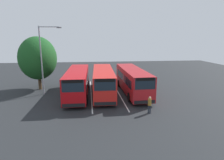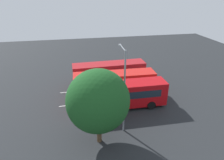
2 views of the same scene
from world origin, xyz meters
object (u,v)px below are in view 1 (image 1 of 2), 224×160
Objects in this scene: bus_center_left at (103,81)px; pedestrian at (150,104)px; bus_center_right at (132,80)px; street_lamp at (43,56)px; depot_tree at (38,58)px; bus_far_left at (78,82)px.

pedestrian is at bearing 31.53° from bus_center_left.
street_lamp is (-0.65, -10.98, 3.07)m from bus_center_right.
bus_center_right is at bearing 75.23° from depot_tree.
depot_tree is at bearing -106.06° from bus_center_right.
street_lamp is at bearing -94.67° from bus_center_right.
bus_far_left is at bearing -85.63° from bus_center_left.
depot_tree is at bearing 82.93° from pedestrian.
bus_far_left is 5.15m from street_lamp.
bus_center_left is 1.28× the size of street_lamp.
pedestrian is 13.94m from street_lamp.
bus_center_right is at bearing -1.81° from street_lamp.
street_lamp reaches higher than bus_center_left.
bus_far_left is at bearing -9.99° from street_lamp.
bus_center_left is at bearing 69.04° from depot_tree.
street_lamp is 1.16× the size of depot_tree.
bus_center_left reaches higher than pedestrian.
bus_far_left is at bearing 57.63° from depot_tree.
bus_center_left is 6.49× the size of pedestrian.
bus_center_right is 11.42m from street_lamp.
bus_far_left is 6.91m from depot_tree.
bus_center_right reaches higher than pedestrian.
street_lamp is at bearing -100.86° from bus_far_left.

